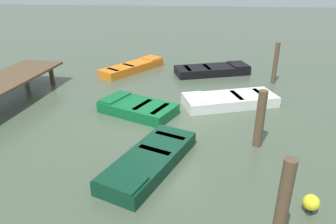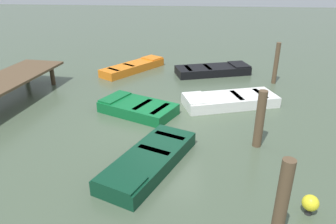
% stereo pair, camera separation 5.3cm
% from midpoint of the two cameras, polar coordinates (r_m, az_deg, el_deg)
% --- Properties ---
extents(ground_plane, '(80.00, 80.00, 0.00)m').
position_cam_midpoint_polar(ground_plane, '(11.25, -0.13, -1.63)').
color(ground_plane, '#475642').
extents(dock_segment, '(6.57, 2.59, 0.95)m').
position_cam_midpoint_polar(dock_segment, '(14.02, -28.24, 4.49)').
color(dock_segment, brown).
rests_on(dock_segment, ground_plane).
extents(rowboat_white, '(2.46, 3.90, 0.46)m').
position_cam_midpoint_polar(rowboat_white, '(12.73, 10.86, 2.15)').
color(rowboat_white, silver).
rests_on(rowboat_white, ground_plane).
extents(rowboat_dark_green, '(3.63, 2.43, 0.46)m').
position_cam_midpoint_polar(rowboat_dark_green, '(8.63, -3.57, -8.74)').
color(rowboat_dark_green, '#0C3823').
rests_on(rowboat_dark_green, ground_plane).
extents(rowboat_black, '(2.42, 3.96, 0.46)m').
position_cam_midpoint_polar(rowboat_black, '(16.57, 7.96, 7.55)').
color(rowboat_black, black).
rests_on(rowboat_black, ground_plane).
extents(rowboat_orange, '(3.74, 3.01, 0.46)m').
position_cam_midpoint_polar(rowboat_orange, '(17.03, -6.46, 8.09)').
color(rowboat_orange, orange).
rests_on(rowboat_orange, ground_plane).
extents(rowboat_green, '(2.47, 3.12, 0.46)m').
position_cam_midpoint_polar(rowboat_green, '(11.85, -5.68, 0.79)').
color(rowboat_green, '#0F602D').
rests_on(rowboat_green, ground_plane).
extents(mooring_piling_far_right, '(0.23, 0.23, 2.06)m').
position_cam_midpoint_polar(mooring_piling_far_right, '(6.20, 19.69, -16.13)').
color(mooring_piling_far_right, brown).
rests_on(mooring_piling_far_right, ground_plane).
extents(mooring_piling_near_left, '(0.26, 0.26, 1.79)m').
position_cam_midpoint_polar(mooring_piling_near_left, '(9.69, 16.16, -1.23)').
color(mooring_piling_near_left, brown).
rests_on(mooring_piling_near_left, ground_plane).
extents(mooring_piling_mid_left, '(0.21, 0.21, 1.93)m').
position_cam_midpoint_polar(mooring_piling_mid_left, '(15.64, 18.76, 8.36)').
color(mooring_piling_mid_left, brown).
rests_on(mooring_piling_mid_left, ground_plane).
extents(marker_buoy, '(0.36, 0.36, 0.48)m').
position_cam_midpoint_polar(marker_buoy, '(7.77, 24.27, -14.75)').
color(marker_buoy, '#262626').
rests_on(marker_buoy, ground_plane).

